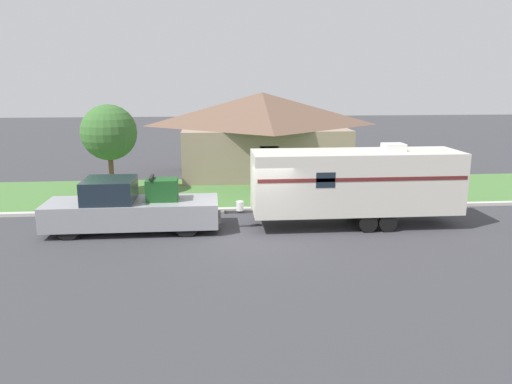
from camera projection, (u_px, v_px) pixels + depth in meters
ground_plane at (259, 237)px, 17.98m from camera, size 120.00×120.00×0.00m
curb_strip at (251, 209)px, 21.61m from camera, size 80.00×0.30×0.14m
lawn_strip at (245, 192)px, 25.17m from camera, size 80.00×7.00×0.03m
house_across_street at (262, 131)px, 30.17m from camera, size 10.07×8.48×4.81m
pickup_truck at (130, 208)px, 18.57m from camera, size 6.45×2.09×2.08m
travel_trailer at (356, 181)px, 19.13m from camera, size 9.00×2.23×3.18m
mailbox at (434, 179)px, 23.08m from camera, size 0.48×0.20×1.36m
tree_in_yard at (109, 133)px, 23.77m from camera, size 2.66×2.66×4.42m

